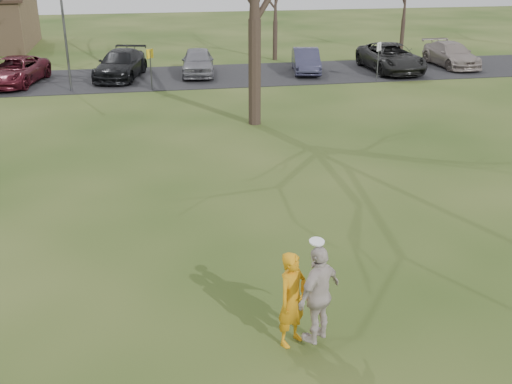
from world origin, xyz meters
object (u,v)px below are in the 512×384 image
car_5 (306,61)px  lamp_post (62,10)px  car_2 (15,71)px  car_4 (198,62)px  car_6 (391,57)px  car_3 (121,64)px  car_7 (451,55)px  catching_play (319,294)px  player_defender (292,299)px

car_5 → lamp_post: 13.44m
car_2 → car_4: size_ratio=1.16×
car_4 → car_5: 6.16m
car_4 → car_6: size_ratio=0.78×
car_4 → car_2: bearing=-169.7°
car_2 → car_6: (20.74, -0.15, 0.08)m
car_5 → car_3: bearing=-172.1°
car_2 → lamp_post: lamp_post is taller
car_3 → car_6: size_ratio=0.91×
car_2 → car_6: bearing=12.1°
car_4 → car_6: car_6 is taller
car_4 → car_7: bearing=5.4°
car_2 → car_7: size_ratio=1.05×
car_5 → catching_play: size_ratio=2.07×
car_5 → lamp_post: size_ratio=0.65×
car_3 → car_5: bearing=12.2°
player_defender → catching_play: bearing=-62.5°
car_2 → car_5: 15.81m
car_3 → car_7: car_3 is taller
car_7 → lamp_post: size_ratio=0.77×
car_4 → car_5: car_4 is taller
car_5 → car_6: (4.93, -0.48, 0.11)m
car_7 → car_6: bearing=-170.9°
player_defender → car_4: 25.14m
car_6 → car_3: bearing=176.5°
car_2 → catching_play: (9.38, -24.60, 0.38)m
car_7 → lamp_post: lamp_post is taller
car_3 → lamp_post: (-2.43, -2.80, 3.19)m
player_defender → car_2: 25.98m
car_2 → car_3: size_ratio=0.99×
car_5 → car_6: bearing=4.5°
car_2 → lamp_post: size_ratio=0.81×
car_3 → car_7: size_ratio=1.06×
car_2 → catching_play: bearing=-56.6°
car_4 → catching_play: 25.35m
car_3 → car_2: bearing=-158.2°
car_3 → car_7: bearing=14.0°
player_defender → car_4: bearing=51.8°
car_6 → car_7: size_ratio=1.16×
car_6 → lamp_post: 18.13m
player_defender → car_5: bearing=38.0°
car_4 → lamp_post: bearing=-151.1°
catching_play → lamp_post: lamp_post is taller
car_5 → catching_play: (-6.43, -24.93, 0.41)m
car_5 → lamp_post: (-12.82, -2.41, 3.26)m
player_defender → car_4: (0.71, 25.13, -0.15)m
car_4 → car_6: 11.12m
catching_play → car_5: bearing=75.5°
car_2 → car_3: (5.42, 0.71, 0.04)m
car_3 → lamp_post: 4.89m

